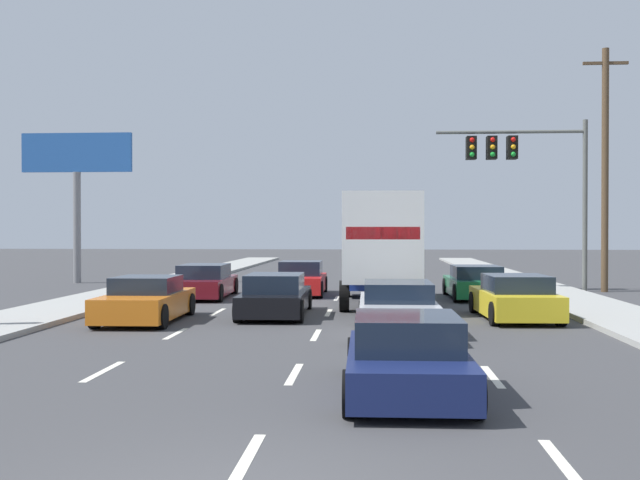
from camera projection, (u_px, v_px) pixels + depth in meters
ground_plane at (341, 291)px, 31.84m from camera, size 140.00×140.00×0.00m
sidewalk_right at (577, 302)px, 26.26m from camera, size 2.70×80.00×0.14m
sidewalk_left at (102, 299)px, 27.44m from camera, size 2.70×80.00×0.14m
lane_markings at (337, 298)px, 28.35m from camera, size 6.94×52.00×0.01m
car_maroon at (204, 282)px, 28.58m from camera, size 2.08×4.68×1.24m
car_orange at (146, 301)px, 21.15m from camera, size 2.03×4.41×1.23m
car_red at (301, 280)px, 29.85m from camera, size 1.91×4.04×1.31m
car_black at (275, 296)px, 22.53m from camera, size 1.97×4.73×1.23m
box_truck at (379, 244)px, 25.72m from camera, size 2.70×8.30×3.63m
car_silver at (397, 310)px, 18.43m from camera, size 1.92×4.60×1.28m
car_navy at (407, 358)px, 11.73m from camera, size 1.91×4.22×1.21m
car_green at (475, 283)px, 28.25m from camera, size 2.06×4.38×1.21m
car_yellow at (515, 299)px, 21.63m from camera, size 2.08×4.40×1.26m
traffic_signal_mast at (517, 161)px, 31.72m from camera, size 6.17×0.69×7.04m
utility_pole_mid at (605, 167)px, 31.21m from camera, size 1.80×0.28×9.88m
roadside_billboard at (77, 172)px, 36.57m from camera, size 5.32×0.36×7.13m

